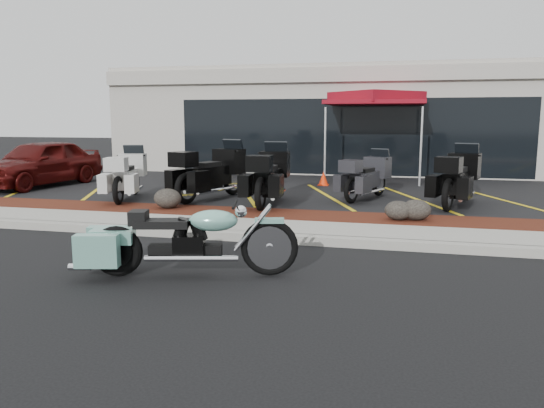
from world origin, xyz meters
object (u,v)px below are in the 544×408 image
(touring_white, at_px, (134,170))
(popup_canopy, at_px, (376,100))
(traffic_cone, at_px, (323,178))
(parked_car, at_px, (40,163))
(hero_cruiser, at_px, (269,239))

(touring_white, height_order, popup_canopy, popup_canopy)
(traffic_cone, relative_size, popup_canopy, 0.11)
(touring_white, xyz_separation_m, popup_canopy, (5.89, 5.05, 1.91))
(touring_white, height_order, traffic_cone, touring_white)
(parked_car, height_order, popup_canopy, popup_canopy)
(hero_cruiser, bearing_deg, popup_canopy, 71.78)
(parked_car, xyz_separation_m, popup_canopy, (9.51, 4.02, 1.87))
(parked_car, relative_size, popup_canopy, 1.03)
(traffic_cone, bearing_deg, touring_white, -144.90)
(popup_canopy, bearing_deg, touring_white, -118.23)
(popup_canopy, bearing_deg, hero_cruiser, -73.33)
(hero_cruiser, bearing_deg, touring_white, 117.66)
(parked_car, height_order, traffic_cone, parked_car)
(parked_car, bearing_deg, popup_canopy, 31.15)
(touring_white, bearing_deg, hero_cruiser, -153.43)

